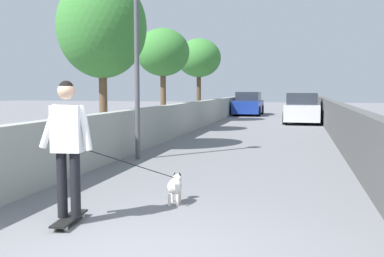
{
  "coord_description": "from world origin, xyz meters",
  "views": [
    {
      "loc": [
        -3.79,
        -1.57,
        1.75
      ],
      "look_at": [
        4.23,
        0.39,
        1.0
      ],
      "focal_mm": 40.95,
      "sensor_mm": 36.0,
      "label": 1
    }
  ],
  "objects_px": {
    "lamp_post": "(137,34)",
    "tree_left_near": "(163,53)",
    "tree_left_far": "(102,28)",
    "dog": "(175,185)",
    "person_skateboarder": "(67,138)",
    "skateboard": "(70,219)",
    "car_near": "(302,109)",
    "tree_left_mid": "(199,58)",
    "car_far": "(248,104)"
  },
  "relations": [
    {
      "from": "tree_left_near",
      "to": "tree_left_far",
      "type": "distance_m",
      "value": 5.51
    },
    {
      "from": "skateboard",
      "to": "person_skateboarder",
      "type": "relative_size",
      "value": 0.46
    },
    {
      "from": "tree_left_far",
      "to": "car_near",
      "type": "relative_size",
      "value": 1.25
    },
    {
      "from": "lamp_post",
      "to": "person_skateboarder",
      "type": "distance_m",
      "value": 5.61
    },
    {
      "from": "dog",
      "to": "car_far",
      "type": "height_order",
      "value": "car_far"
    },
    {
      "from": "tree_left_near",
      "to": "car_far",
      "type": "bearing_deg",
      "value": -9.14
    },
    {
      "from": "dog",
      "to": "tree_left_far",
      "type": "bearing_deg",
      "value": 35.16
    },
    {
      "from": "tree_left_near",
      "to": "person_skateboarder",
      "type": "bearing_deg",
      "value": -168.35
    },
    {
      "from": "tree_left_mid",
      "to": "lamp_post",
      "type": "bearing_deg",
      "value": -174.02
    },
    {
      "from": "dog",
      "to": "car_near",
      "type": "relative_size",
      "value": 0.41
    },
    {
      "from": "tree_left_mid",
      "to": "person_skateboarder",
      "type": "height_order",
      "value": "tree_left_mid"
    },
    {
      "from": "car_far",
      "to": "dog",
      "type": "bearing_deg",
      "value": -176.37
    },
    {
      "from": "person_skateboarder",
      "to": "car_near",
      "type": "relative_size",
      "value": 0.46
    },
    {
      "from": "lamp_post",
      "to": "tree_left_near",
      "type": "bearing_deg",
      "value": 12.08
    },
    {
      "from": "lamp_post",
      "to": "tree_left_far",
      "type": "bearing_deg",
      "value": 52.26
    },
    {
      "from": "tree_left_near",
      "to": "dog",
      "type": "relative_size",
      "value": 2.58
    },
    {
      "from": "car_near",
      "to": "car_far",
      "type": "height_order",
      "value": "same"
    },
    {
      "from": "tree_left_near",
      "to": "dog",
      "type": "xyz_separation_m",
      "value": [
        -10.46,
        -3.47,
        -2.89
      ]
    },
    {
      "from": "dog",
      "to": "tree_left_mid",
      "type": "bearing_deg",
      "value": 11.6
    },
    {
      "from": "tree_left_far",
      "to": "car_near",
      "type": "height_order",
      "value": "tree_left_far"
    },
    {
      "from": "skateboard",
      "to": "tree_left_near",
      "type": "bearing_deg",
      "value": 11.65
    },
    {
      "from": "tree_left_near",
      "to": "tree_left_mid",
      "type": "xyz_separation_m",
      "value": [
        6.0,
        -0.09,
        0.19
      ]
    },
    {
      "from": "person_skateboarder",
      "to": "dog",
      "type": "xyz_separation_m",
      "value": [
        1.32,
        -1.05,
        -0.85
      ]
    },
    {
      "from": "tree_left_near",
      "to": "car_far",
      "type": "height_order",
      "value": "tree_left_near"
    },
    {
      "from": "dog",
      "to": "car_near",
      "type": "distance_m",
      "value": 16.88
    },
    {
      "from": "tree_left_far",
      "to": "lamp_post",
      "type": "distance_m",
      "value": 1.85
    },
    {
      "from": "dog",
      "to": "tree_left_near",
      "type": "bearing_deg",
      "value": 18.37
    },
    {
      "from": "tree_left_near",
      "to": "skateboard",
      "type": "distance_m",
      "value": 12.42
    },
    {
      "from": "tree_left_mid",
      "to": "skateboard",
      "type": "xyz_separation_m",
      "value": [
        -17.77,
        -2.33,
        -3.29
      ]
    },
    {
      "from": "skateboard",
      "to": "dog",
      "type": "bearing_deg",
      "value": -38.48
    },
    {
      "from": "tree_left_near",
      "to": "skateboard",
      "type": "relative_size",
      "value": 5.07
    },
    {
      "from": "tree_left_mid",
      "to": "car_far",
      "type": "bearing_deg",
      "value": -16.39
    },
    {
      "from": "person_skateboarder",
      "to": "lamp_post",
      "type": "bearing_deg",
      "value": 11.1
    },
    {
      "from": "tree_left_near",
      "to": "tree_left_far",
      "type": "xyz_separation_m",
      "value": [
        -5.5,
        0.02,
        0.26
      ]
    },
    {
      "from": "person_skateboarder",
      "to": "car_far",
      "type": "xyz_separation_m",
      "value": [
        24.3,
        0.41,
        -0.41
      ]
    },
    {
      "from": "skateboard",
      "to": "car_near",
      "type": "distance_m",
      "value": 18.33
    },
    {
      "from": "tree_left_near",
      "to": "lamp_post",
      "type": "bearing_deg",
      "value": -167.92
    },
    {
      "from": "tree_left_mid",
      "to": "tree_left_far",
      "type": "relative_size",
      "value": 0.91
    },
    {
      "from": "lamp_post",
      "to": "car_near",
      "type": "bearing_deg",
      "value": -17.29
    },
    {
      "from": "tree_left_near",
      "to": "person_skateboarder",
      "type": "height_order",
      "value": "tree_left_near"
    },
    {
      "from": "tree_left_near",
      "to": "lamp_post",
      "type": "xyz_separation_m",
      "value": [
        -6.61,
        -1.41,
        -0.09
      ]
    },
    {
      "from": "lamp_post",
      "to": "skateboard",
      "type": "distance_m",
      "value": 6.06
    },
    {
      "from": "car_near",
      "to": "dog",
      "type": "bearing_deg",
      "value": 173.33
    },
    {
      "from": "lamp_post",
      "to": "person_skateboarder",
      "type": "relative_size",
      "value": 2.55
    },
    {
      "from": "lamp_post",
      "to": "skateboard",
      "type": "xyz_separation_m",
      "value": [
        -5.16,
        -1.01,
        -3.0
      ]
    },
    {
      "from": "person_skateboarder",
      "to": "car_far",
      "type": "height_order",
      "value": "person_skateboarder"
    },
    {
      "from": "tree_left_mid",
      "to": "person_skateboarder",
      "type": "bearing_deg",
      "value": -172.52
    },
    {
      "from": "tree_left_mid",
      "to": "car_far",
      "type": "xyz_separation_m",
      "value": [
        6.53,
        -1.92,
        -2.64
      ]
    },
    {
      "from": "tree_left_near",
      "to": "tree_left_mid",
      "type": "height_order",
      "value": "tree_left_mid"
    },
    {
      "from": "person_skateboarder",
      "to": "car_far",
      "type": "relative_size",
      "value": 0.44
    }
  ]
}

